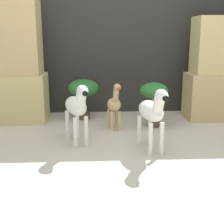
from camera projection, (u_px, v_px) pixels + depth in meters
ground_plane at (128, 159)px, 2.67m from camera, size 14.00×14.00×0.00m
wall_back at (115, 29)px, 4.06m from camera, size 6.40×0.08×2.20m
rock_pillar_left at (7, 66)px, 3.68m from camera, size 0.89×0.44×1.42m
rock_pillar_right at (224, 72)px, 3.84m from camera, size 0.89×0.44×1.24m
zebra_right at (152, 111)px, 2.77m from camera, size 0.26×0.54×0.60m
zebra_left at (77, 106)px, 2.96m from camera, size 0.31×0.53×0.60m
giraffe_figurine at (115, 104)px, 3.42m from camera, size 0.18×0.33×0.54m
potted_palm_front at (154, 95)px, 3.51m from camera, size 0.32×0.32×0.51m
potted_palm_back at (83, 90)px, 3.84m from camera, size 0.38×0.38×0.50m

